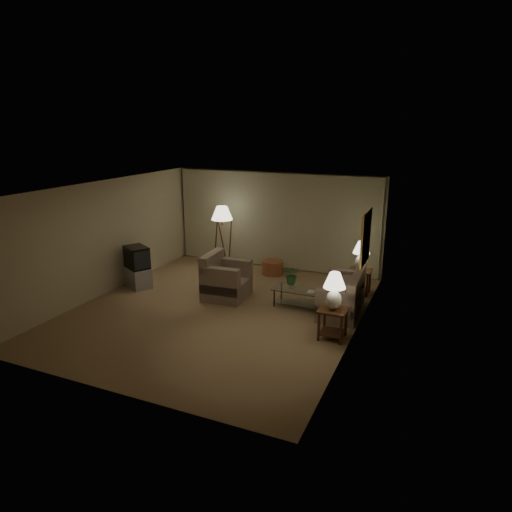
{
  "coord_description": "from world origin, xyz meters",
  "views": [
    {
      "loc": [
        4.47,
        -8.26,
        3.97
      ],
      "look_at": [
        0.64,
        0.6,
        1.15
      ],
      "focal_mm": 32.0,
      "sensor_mm": 36.0,
      "label": 1
    }
  ],
  "objects_px": {
    "sofa": "(341,296)",
    "armchair": "(227,281)",
    "vase": "(292,284)",
    "tv_cabinet": "(138,277)",
    "table_lamp_far": "(361,253)",
    "side_table_near": "(333,318)",
    "table_lamp_near": "(334,288)",
    "coffee_table": "(298,295)",
    "crt_tv": "(137,257)",
    "ottoman": "(273,267)",
    "side_table_far": "(360,278)",
    "floor_lamp": "(222,237)"
  },
  "relations": [
    {
      "from": "sofa",
      "to": "armchair",
      "type": "relative_size",
      "value": 1.51
    },
    {
      "from": "sofa",
      "to": "vase",
      "type": "height_order",
      "value": "sofa"
    },
    {
      "from": "tv_cabinet",
      "to": "vase",
      "type": "relative_size",
      "value": 5.2
    },
    {
      "from": "table_lamp_far",
      "to": "tv_cabinet",
      "type": "relative_size",
      "value": 0.82
    },
    {
      "from": "sofa",
      "to": "armchair",
      "type": "height_order",
      "value": "armchair"
    },
    {
      "from": "side_table_near",
      "to": "table_lamp_near",
      "type": "height_order",
      "value": "table_lamp_near"
    },
    {
      "from": "sofa",
      "to": "coffee_table",
      "type": "height_order",
      "value": "sofa"
    },
    {
      "from": "crt_tv",
      "to": "ottoman",
      "type": "distance_m",
      "value": 3.61
    },
    {
      "from": "tv_cabinet",
      "to": "ottoman",
      "type": "relative_size",
      "value": 1.51
    },
    {
      "from": "crt_tv",
      "to": "armchair",
      "type": "bearing_deg",
      "value": 34.68
    },
    {
      "from": "sofa",
      "to": "table_lamp_near",
      "type": "distance_m",
      "value": 1.52
    },
    {
      "from": "side_table_near",
      "to": "tv_cabinet",
      "type": "xyz_separation_m",
      "value": [
        -5.2,
        0.88,
        -0.16
      ]
    },
    {
      "from": "table_lamp_far",
      "to": "coffee_table",
      "type": "xyz_separation_m",
      "value": [
        -1.1,
        -1.35,
        -0.73
      ]
    },
    {
      "from": "ottoman",
      "to": "sofa",
      "type": "bearing_deg",
      "value": -37.98
    },
    {
      "from": "side_table_far",
      "to": "table_lamp_near",
      "type": "height_order",
      "value": "table_lamp_near"
    },
    {
      "from": "coffee_table",
      "to": "table_lamp_near",
      "type": "bearing_deg",
      "value": -48.56
    },
    {
      "from": "crt_tv",
      "to": "table_lamp_near",
      "type": "bearing_deg",
      "value": 19.94
    },
    {
      "from": "crt_tv",
      "to": "ottoman",
      "type": "bearing_deg",
      "value": 69.16
    },
    {
      "from": "vase",
      "to": "tv_cabinet",
      "type": "bearing_deg",
      "value": -174.63
    },
    {
      "from": "side_table_near",
      "to": "armchair",
      "type": "bearing_deg",
      "value": 158.77
    },
    {
      "from": "tv_cabinet",
      "to": "ottoman",
      "type": "bearing_deg",
      "value": 69.16
    },
    {
      "from": "coffee_table",
      "to": "tv_cabinet",
      "type": "relative_size",
      "value": 1.3
    },
    {
      "from": "vase",
      "to": "table_lamp_near",
      "type": "bearing_deg",
      "value": -44.91
    },
    {
      "from": "floor_lamp",
      "to": "coffee_table",
      "type": "bearing_deg",
      "value": -31.81
    },
    {
      "from": "tv_cabinet",
      "to": "table_lamp_far",
      "type": "bearing_deg",
      "value": 47.85
    },
    {
      "from": "coffee_table",
      "to": "sofa",
      "type": "bearing_deg",
      "value": 5.99
    },
    {
      "from": "sofa",
      "to": "tv_cabinet",
      "type": "height_order",
      "value": "sofa"
    },
    {
      "from": "sofa",
      "to": "vase",
      "type": "relative_size",
      "value": 10.26
    },
    {
      "from": "sofa",
      "to": "side_table_near",
      "type": "height_order",
      "value": "sofa"
    },
    {
      "from": "table_lamp_near",
      "to": "side_table_near",
      "type": "bearing_deg",
      "value": -7.13
    },
    {
      "from": "armchair",
      "to": "floor_lamp",
      "type": "bearing_deg",
      "value": 26.01
    },
    {
      "from": "floor_lamp",
      "to": "armchair",
      "type": "bearing_deg",
      "value": -60.31
    },
    {
      "from": "table_lamp_far",
      "to": "ottoman",
      "type": "distance_m",
      "value": 2.65
    },
    {
      "from": "floor_lamp",
      "to": "side_table_far",
      "type": "bearing_deg",
      "value": -5.56
    },
    {
      "from": "crt_tv",
      "to": "floor_lamp",
      "type": "relative_size",
      "value": 0.43
    },
    {
      "from": "side_table_near",
      "to": "vase",
      "type": "height_order",
      "value": "side_table_near"
    },
    {
      "from": "side_table_near",
      "to": "vase",
      "type": "bearing_deg",
      "value": 135.09
    },
    {
      "from": "coffee_table",
      "to": "floor_lamp",
      "type": "distance_m",
      "value": 3.35
    },
    {
      "from": "table_lamp_near",
      "to": "floor_lamp",
      "type": "height_order",
      "value": "floor_lamp"
    },
    {
      "from": "sofa",
      "to": "floor_lamp",
      "type": "bearing_deg",
      "value": -116.28
    },
    {
      "from": "table_lamp_near",
      "to": "ottoman",
      "type": "height_order",
      "value": "table_lamp_near"
    },
    {
      "from": "armchair",
      "to": "side_table_near",
      "type": "xyz_separation_m",
      "value": [
        2.82,
        -1.09,
        -0.01
      ]
    },
    {
      "from": "table_lamp_near",
      "to": "coffee_table",
      "type": "distance_m",
      "value": 1.83
    },
    {
      "from": "armchair",
      "to": "tv_cabinet",
      "type": "distance_m",
      "value": 2.4
    },
    {
      "from": "armchair",
      "to": "table_lamp_far",
      "type": "distance_m",
      "value": 3.25
    },
    {
      "from": "table_lamp_far",
      "to": "crt_tv",
      "type": "distance_m",
      "value": 5.48
    },
    {
      "from": "table_lamp_far",
      "to": "tv_cabinet",
      "type": "distance_m",
      "value": 5.53
    },
    {
      "from": "table_lamp_near",
      "to": "vase",
      "type": "height_order",
      "value": "table_lamp_near"
    },
    {
      "from": "side_table_far",
      "to": "floor_lamp",
      "type": "distance_m",
      "value": 3.95
    },
    {
      "from": "table_lamp_far",
      "to": "coffee_table",
      "type": "height_order",
      "value": "table_lamp_far"
    }
  ]
}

